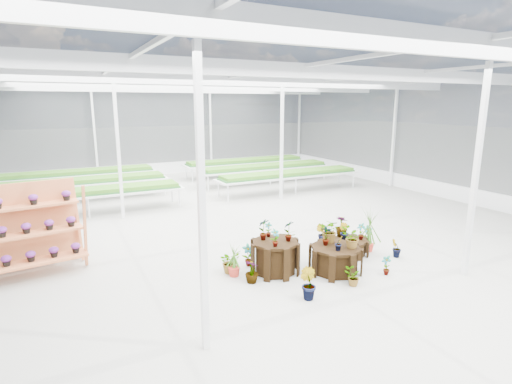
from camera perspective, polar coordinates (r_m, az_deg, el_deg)
name	(u,v)px	position (r m, az deg, el deg)	size (l,w,h in m)	color
ground_plane	(260,241)	(11.04, 0.56, -6.97)	(24.00, 24.00, 0.00)	gray
greenhouse_shell	(260,159)	(10.51, 0.58, 4.68)	(18.00, 24.00, 4.50)	white
steel_frame	(260,159)	(10.51, 0.58, 4.68)	(18.00, 24.00, 4.50)	silver
nursery_benches	(183,181)	(17.44, -10.35, 1.50)	(16.00, 7.00, 0.84)	silver
plinth_tall	(275,257)	(8.96, 2.73, -9.23)	(1.07, 1.07, 0.73)	black
plinth_mid	(335,259)	(9.15, 11.27, -9.43)	(1.14, 1.14, 0.60)	black
plinth_low	(350,247)	(10.28, 13.28, -7.63)	(0.88, 0.88, 0.40)	black
shelf_rack	(38,229)	(9.95, -28.70, -4.72)	(1.88, 1.00, 1.99)	#BE6539
nursery_plants	(312,243)	(9.42, 8.02, -7.24)	(4.44, 2.86, 1.32)	#36671B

